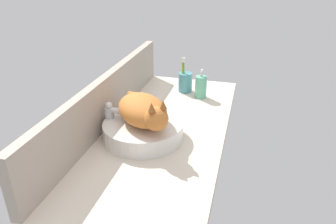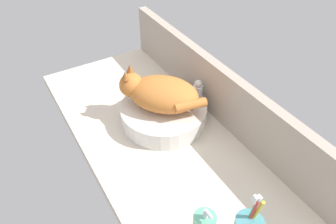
# 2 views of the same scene
# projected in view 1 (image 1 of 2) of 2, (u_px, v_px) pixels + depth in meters

# --- Properties ---
(ground_plane) EXTENTS (1.24, 0.52, 0.04)m
(ground_plane) POSITION_uv_depth(u_px,v_px,m) (163.00, 133.00, 1.38)
(ground_plane) COLOR beige
(backsplash_panel) EXTENTS (1.24, 0.04, 0.21)m
(backsplash_panel) POSITION_uv_depth(u_px,v_px,m) (107.00, 100.00, 1.38)
(backsplash_panel) COLOR #AD9E8E
(backsplash_panel) RESTS_ON ground_plane
(sink_basin) EXTENTS (0.32, 0.32, 0.07)m
(sink_basin) POSITION_uv_depth(u_px,v_px,m) (143.00, 130.00, 1.29)
(sink_basin) COLOR silver
(sink_basin) RESTS_ON ground_plane
(cat) EXTENTS (0.30, 0.29, 0.14)m
(cat) POSITION_uv_depth(u_px,v_px,m) (144.00, 111.00, 1.24)
(cat) COLOR #CC7533
(cat) RESTS_ON sink_basin
(faucet) EXTENTS (0.04, 0.12, 0.14)m
(faucet) POSITION_uv_depth(u_px,v_px,m) (112.00, 117.00, 1.31)
(faucet) COLOR silver
(faucet) RESTS_ON ground_plane
(soap_dispenser) EXTENTS (0.06, 0.06, 0.14)m
(soap_dispenser) POSITION_uv_depth(u_px,v_px,m) (201.00, 87.00, 1.65)
(soap_dispenser) COLOR #60B793
(soap_dispenser) RESTS_ON ground_plane
(toothbrush_cup) EXTENTS (0.07, 0.07, 0.19)m
(toothbrush_cup) POSITION_uv_depth(u_px,v_px,m) (185.00, 82.00, 1.72)
(toothbrush_cup) COLOR teal
(toothbrush_cup) RESTS_ON ground_plane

